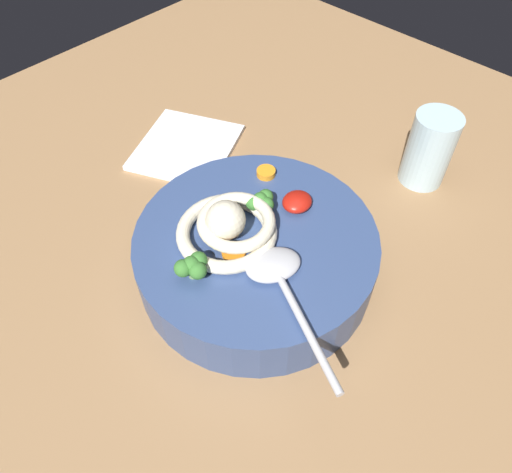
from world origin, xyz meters
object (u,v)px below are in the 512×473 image
(noodle_pile, at_px, (229,227))
(folded_napkin, at_px, (186,147))
(soup_spoon, at_px, (278,275))
(soup_bowl, at_px, (256,253))
(drinking_glass, at_px, (429,149))

(noodle_pile, distance_m, folded_napkin, 0.25)
(noodle_pile, distance_m, soup_spoon, 0.08)
(noodle_pile, height_order, folded_napkin, noodle_pile)
(folded_napkin, bearing_deg, soup_bowl, -111.72)
(drinking_glass, bearing_deg, soup_spoon, 179.51)
(soup_bowl, distance_m, noodle_pile, 0.06)
(soup_spoon, relative_size, drinking_glass, 1.62)
(noodle_pile, xyz_separation_m, soup_spoon, (-0.01, -0.08, -0.01))
(drinking_glass, relative_size, folded_napkin, 0.72)
(soup_bowl, relative_size, soup_spoon, 1.64)
(soup_spoon, distance_m, folded_napkin, 0.32)
(drinking_glass, bearing_deg, soup_bowl, 168.04)
(noodle_pile, bearing_deg, soup_spoon, -94.50)
(soup_bowl, bearing_deg, soup_spoon, -115.15)
(soup_bowl, distance_m, soup_spoon, 0.07)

